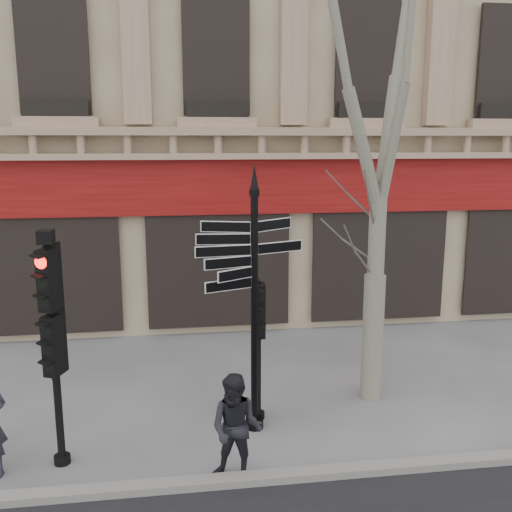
# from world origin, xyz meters

# --- Properties ---
(ground) EXTENTS (80.00, 80.00, 0.00)m
(ground) POSITION_xyz_m (0.00, 0.00, 0.00)
(ground) COLOR #5A5A5E
(ground) RESTS_ON ground
(kerb) EXTENTS (80.00, 0.25, 0.12)m
(kerb) POSITION_xyz_m (0.00, -1.40, 0.06)
(kerb) COLOR gray
(kerb) RESTS_ON ground
(building) EXTENTS (28.00, 15.52, 18.00)m
(building) POSITION_xyz_m (0.00, 12.48, 8.99)
(building) COLOR tan
(building) RESTS_ON ground
(fingerpost) EXTENTS (2.10, 2.10, 4.31)m
(fingerpost) POSITION_xyz_m (0.20, 0.13, 2.89)
(fingerpost) COLOR black
(fingerpost) RESTS_ON ground
(traffic_signal_main) EXTENTS (0.46, 0.40, 3.47)m
(traffic_signal_main) POSITION_xyz_m (-2.74, -0.52, 2.19)
(traffic_signal_main) COLOR black
(traffic_signal_main) RESTS_ON ground
(traffic_signal_secondary) EXTENTS (0.41, 0.31, 2.38)m
(traffic_signal_secondary) POSITION_xyz_m (0.30, 0.45, 1.66)
(traffic_signal_secondary) COLOR black
(traffic_signal_secondary) RESTS_ON ground
(plane_tree) EXTENTS (3.38, 3.38, 8.97)m
(plane_tree) POSITION_xyz_m (2.47, 0.95, 6.30)
(plane_tree) COLOR gray
(plane_tree) RESTS_ON ground
(pedestrian_b) EXTENTS (0.92, 0.82, 1.55)m
(pedestrian_b) POSITION_xyz_m (-0.25, -1.30, 0.78)
(pedestrian_b) COLOR black
(pedestrian_b) RESTS_ON ground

